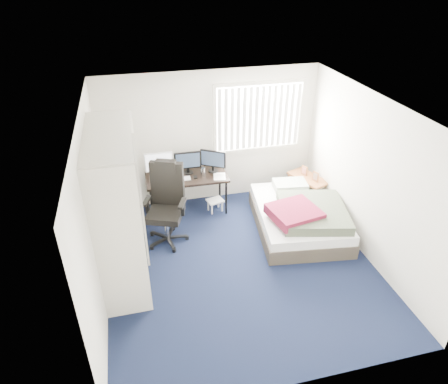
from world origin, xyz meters
TOP-DOWN VIEW (x-y plane):
  - ground at (0.00, 0.00)m, footprint 4.20×4.20m
  - room_shell at (0.00, 0.00)m, footprint 4.20×4.20m
  - window_assembly at (0.90, 2.04)m, footprint 1.72×0.09m
  - closet at (-1.67, 0.27)m, footprint 0.64×1.84m
  - desk at (-0.53, 1.76)m, footprint 1.48×0.71m
  - office_chair at (-0.99, 0.95)m, footprint 0.84×0.84m
  - footstool at (-0.04, 1.58)m, footprint 0.34×0.30m
  - nightstand at (1.75, 1.48)m, footprint 0.64×0.87m
  - bed at (1.26, 0.65)m, footprint 1.66×2.07m
  - pine_box at (-1.65, -0.33)m, footprint 0.41×0.35m

SIDE VIEW (x-z plane):
  - ground at x=0.00m, z-range 0.00..0.00m
  - pine_box at x=-1.65m, z-range 0.00..0.27m
  - footstool at x=-0.04m, z-range 0.06..0.30m
  - bed at x=1.26m, z-range -0.04..0.59m
  - nightstand at x=1.75m, z-range 0.11..0.83m
  - office_chair at x=-0.99m, z-range -0.16..1.22m
  - desk at x=-0.53m, z-range 0.16..1.34m
  - closet at x=-1.67m, z-range 0.24..2.46m
  - room_shell at x=0.00m, z-range -0.59..3.61m
  - window_assembly at x=0.90m, z-range 0.94..2.26m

